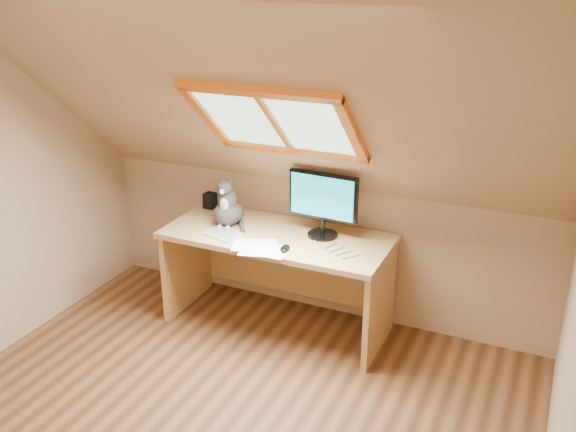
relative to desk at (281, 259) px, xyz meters
The scene contains 9 objects.
room_shell 1.80m from the desk, 84.03° to the right, with size 3.52×3.52×2.41m.
desk is the anchor object (origin of this frame).
monitor 0.58m from the desk, ahead, with size 0.50×0.21×0.46m.
cat 0.54m from the desk, behind, with size 0.23×0.27×0.38m.
desk_speaker 0.77m from the desk, 165.30° to the left, with size 0.08×0.08×0.12m, color black.
graphics_tablet 0.47m from the desk, 145.26° to the right, with size 0.26×0.18×0.01m, color #B2B2B7.
mouse 0.42m from the desk, 60.44° to the right, with size 0.06×0.11×0.03m, color black.
papers 0.40m from the desk, 96.06° to the right, with size 0.35×0.30×0.01m.
cables 0.51m from the desk, 24.32° to the right, with size 0.51×0.26×0.01m.
Camera 1 is at (1.62, -2.35, 2.52)m, focal length 40.00 mm.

